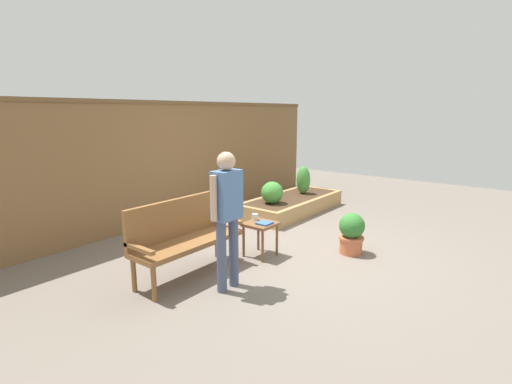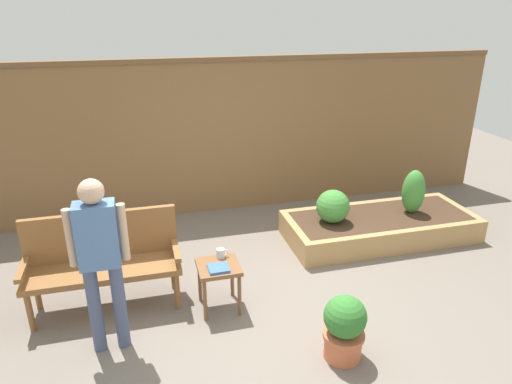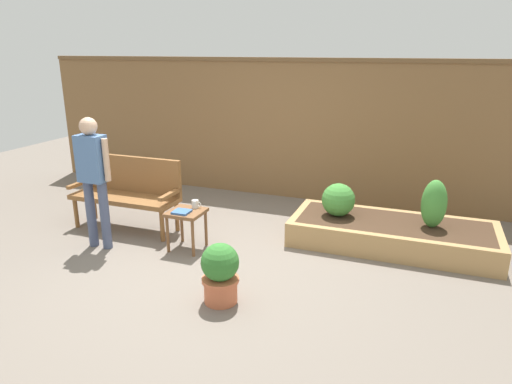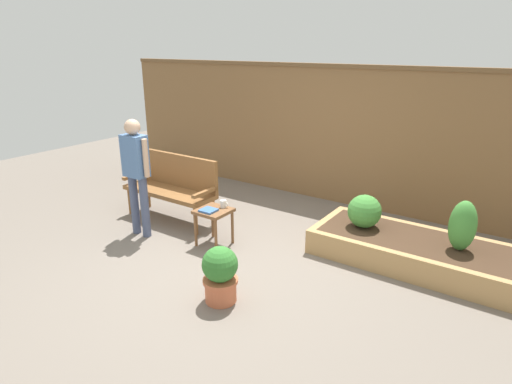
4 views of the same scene
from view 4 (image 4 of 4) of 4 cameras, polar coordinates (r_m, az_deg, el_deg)
name	(u,v)px [view 4 (image 4 of 4)]	position (r m, az deg, el deg)	size (l,w,h in m)	color
ground_plane	(229,259)	(5.22, -3.53, -8.87)	(14.00, 14.00, 0.00)	#70665B
fence_back	(329,134)	(6.97, 9.66, 7.61)	(8.40, 0.14, 2.16)	brown
garden_bench	(173,183)	(6.33, -10.88, 1.24)	(1.44, 0.48, 0.94)	brown
side_table	(214,216)	(5.44, -5.62, -3.14)	(0.40, 0.40, 0.48)	brown
cup_on_table	(224,204)	(5.46, -4.32, -1.56)	(0.12, 0.08, 0.09)	silver
book_on_table	(209,210)	(5.36, -6.30, -2.42)	(0.19, 0.18, 0.02)	#38609E
potted_boxwood	(220,273)	(4.31, -4.77, -10.68)	(0.36, 0.36, 0.59)	#C66642
raised_planter_bed	(417,252)	(5.39, 20.53, -7.41)	(2.40, 1.00, 0.30)	#AD8451
shrub_near_bench	(364,211)	(5.42, 14.16, -2.49)	(0.41, 0.41, 0.41)	brown
shrub_far_corner	(463,226)	(5.16, 25.68, -4.05)	(0.28, 0.28, 0.57)	brown
person_by_bench	(136,168)	(5.75, -15.60, 3.11)	(0.47, 0.20, 1.56)	#475170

